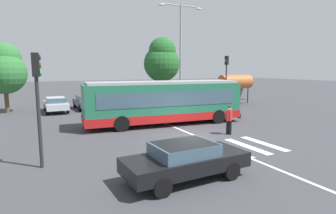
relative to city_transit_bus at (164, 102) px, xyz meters
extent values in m
plane|color=#3D3D42|center=(0.07, -3.84, -1.59)|extent=(160.00, 160.00, 0.00)
cylinder|color=black|center=(3.81, 0.85, -1.09)|extent=(1.02, 0.38, 1.00)
cylinder|color=black|center=(3.61, -1.49, -1.09)|extent=(1.02, 0.38, 1.00)
cylinder|color=black|center=(-3.20, 1.45, -1.09)|extent=(1.02, 0.38, 1.00)
cylinder|color=black|center=(-3.40, -0.88, -1.09)|extent=(1.02, 0.38, 1.00)
cube|color=#236B4C|center=(-0.02, 0.00, 0.04)|extent=(11.17, 3.49, 2.55)
cube|color=red|center=(-0.02, 0.00, -0.96)|extent=(11.28, 3.52, 0.55)
cube|color=#3D5666|center=(-0.02, 0.00, 0.34)|extent=(9.86, 3.42, 0.96)
cube|color=#3D5666|center=(5.46, -0.47, 0.24)|extent=(0.23, 2.24, 1.63)
cube|color=black|center=(5.46, -0.47, 1.13)|extent=(0.23, 1.94, 0.28)
cube|color=#99999E|center=(-0.02, 0.00, 1.39)|extent=(10.72, 3.25, 0.16)
cube|color=#28282B|center=(5.57, -0.48, -1.16)|extent=(0.34, 2.55, 0.36)
cylinder|color=black|center=(2.11, -4.42, -1.16)|extent=(0.16, 0.16, 0.85)
cylinder|color=black|center=(2.20, -4.57, -1.16)|extent=(0.16, 0.16, 0.85)
cube|color=#B22323|center=(2.16, -4.50, -0.44)|extent=(0.48, 0.43, 0.60)
cylinder|color=#B22323|center=(1.95, -4.62, -0.47)|extent=(0.10, 0.10, 0.55)
cylinder|color=#B22323|center=(2.36, -4.37, -0.47)|extent=(0.10, 0.10, 0.55)
sphere|color=tan|center=(2.16, -4.50, -0.03)|extent=(0.22, 0.22, 0.22)
sphere|color=black|center=(2.16, -4.50, 0.04)|extent=(0.19, 0.19, 0.19)
cylinder|color=black|center=(-2.21, -8.30, -1.27)|extent=(0.65, 0.23, 0.64)
cylinder|color=black|center=(-2.13, -9.98, -1.27)|extent=(0.65, 0.23, 0.64)
cylinder|color=black|center=(-4.99, -8.43, -1.27)|extent=(0.65, 0.23, 0.64)
cylinder|color=black|center=(-4.92, -10.10, -1.27)|extent=(0.65, 0.23, 0.64)
cube|color=black|center=(-3.56, -9.20, -0.95)|extent=(4.58, 2.03, 0.52)
cube|color=#3D5666|center=(-3.65, -9.21, -0.47)|extent=(2.23, 1.70, 0.44)
cube|color=black|center=(-3.65, -9.21, -0.28)|extent=(2.05, 1.62, 0.09)
cylinder|color=black|center=(-7.32, 10.83, -1.27)|extent=(0.21, 0.64, 0.64)
cylinder|color=black|center=(-5.65, 10.86, -1.27)|extent=(0.21, 0.64, 0.64)
cylinder|color=black|center=(-7.28, 8.04, -1.27)|extent=(0.21, 0.64, 0.64)
cylinder|color=black|center=(-5.60, 8.07, -1.27)|extent=(0.21, 0.64, 0.64)
cube|color=#B7BABF|center=(-6.46, 9.45, -0.95)|extent=(1.89, 4.53, 0.52)
cube|color=#3D5666|center=(-6.46, 9.36, -0.47)|extent=(1.64, 2.19, 0.44)
cube|color=#B7BABF|center=(-6.46, 9.36, -0.28)|extent=(1.56, 2.00, 0.09)
cylinder|color=black|center=(-4.54, 11.46, -1.27)|extent=(0.22, 0.65, 0.64)
cylinder|color=black|center=(-2.87, 11.53, -1.27)|extent=(0.22, 0.65, 0.64)
cylinder|color=black|center=(-4.44, 8.68, -1.27)|extent=(0.22, 0.65, 0.64)
cylinder|color=black|center=(-2.77, 8.74, -1.27)|extent=(0.22, 0.65, 0.64)
cube|color=#38383D|center=(-3.65, 10.10, -0.95)|extent=(1.99, 4.56, 0.52)
cube|color=#3D5666|center=(-3.65, 10.01, -0.47)|extent=(1.68, 2.22, 0.44)
cube|color=#38383D|center=(-3.65, 10.01, -0.28)|extent=(1.60, 2.04, 0.09)
cylinder|color=black|center=(-1.69, 11.33, -1.27)|extent=(0.21, 0.64, 0.64)
cylinder|color=black|center=(-0.02, 11.36, -1.27)|extent=(0.21, 0.64, 0.64)
cylinder|color=black|center=(-1.65, 8.54, -1.27)|extent=(0.21, 0.64, 0.64)
cylinder|color=black|center=(0.03, 8.57, -1.27)|extent=(0.21, 0.64, 0.64)
cube|color=white|center=(-0.83, 9.95, -0.95)|extent=(1.90, 4.53, 0.52)
cube|color=#3D5666|center=(-0.83, 9.86, -0.47)|extent=(1.64, 2.19, 0.44)
cube|color=white|center=(-0.83, 9.86, -0.28)|extent=(1.56, 2.01, 0.09)
cylinder|color=black|center=(1.03, 11.48, -1.27)|extent=(0.21, 0.64, 0.64)
cylinder|color=black|center=(2.71, 11.52, -1.27)|extent=(0.21, 0.64, 0.64)
cylinder|color=black|center=(1.10, 8.69, -1.27)|extent=(0.21, 0.64, 0.64)
cylinder|color=black|center=(2.77, 8.73, -1.27)|extent=(0.21, 0.64, 0.64)
cube|color=#196B70|center=(1.90, 10.10, -0.95)|extent=(1.92, 4.54, 0.52)
cube|color=#3D5666|center=(1.91, 10.01, -0.47)|extent=(1.65, 2.20, 0.44)
cube|color=#196B70|center=(1.91, 10.01, -0.28)|extent=(1.57, 2.02, 0.09)
cylinder|color=black|center=(3.44, 10.86, -1.27)|extent=(0.23, 0.65, 0.64)
cylinder|color=black|center=(5.11, 10.94, -1.27)|extent=(0.23, 0.65, 0.64)
cylinder|color=black|center=(3.57, 8.08, -1.27)|extent=(0.23, 0.65, 0.64)
cylinder|color=black|center=(5.24, 8.16, -1.27)|extent=(0.23, 0.65, 0.64)
cube|color=#AD1E1E|center=(4.34, 9.51, -0.95)|extent=(2.03, 4.58, 0.52)
cube|color=#3D5666|center=(4.35, 9.42, -0.47)|extent=(1.70, 2.23, 0.44)
cube|color=#AD1E1E|center=(4.35, 9.42, -0.28)|extent=(1.62, 2.05, 0.09)
cylinder|color=black|center=(6.38, 11.46, -1.27)|extent=(0.22, 0.65, 0.64)
cylinder|color=black|center=(8.05, 11.53, -1.27)|extent=(0.22, 0.65, 0.64)
cylinder|color=black|center=(6.48, 8.67, -1.27)|extent=(0.22, 0.65, 0.64)
cylinder|color=black|center=(8.16, 8.74, -1.27)|extent=(0.22, 0.65, 0.64)
cube|color=#C6B793|center=(7.27, 10.10, -0.95)|extent=(1.99, 4.57, 0.52)
cube|color=#3D5666|center=(7.27, 10.01, -0.47)|extent=(1.68, 2.22, 0.44)
cube|color=#C6B793|center=(7.27, 10.01, -0.28)|extent=(1.60, 2.04, 0.09)
cylinder|color=#28282B|center=(-8.13, -5.62, 0.22)|extent=(0.14, 0.14, 3.62)
cube|color=black|center=(-8.13, -5.62, 2.49)|extent=(0.28, 0.32, 0.90)
cylinder|color=#410907|center=(-7.96, -5.62, 2.76)|extent=(0.04, 0.20, 0.20)
cylinder|color=#463707|center=(-7.96, -5.62, 2.46)|extent=(0.04, 0.20, 0.20)
cylinder|color=green|center=(-7.96, -5.62, 2.16)|extent=(0.04, 0.20, 0.20)
cylinder|color=#28282B|center=(9.77, 5.50, 0.58)|extent=(0.14, 0.14, 4.33)
cube|color=black|center=(9.77, 5.50, 3.19)|extent=(0.28, 0.32, 0.90)
cylinder|color=#410907|center=(9.60, 5.50, 3.46)|extent=(0.04, 0.20, 0.20)
cylinder|color=yellow|center=(9.60, 5.50, 3.16)|extent=(0.04, 0.20, 0.20)
cylinder|color=#093B10|center=(9.60, 5.50, 2.86)|extent=(0.04, 0.20, 0.20)
cylinder|color=#28282B|center=(10.15, 6.72, -0.44)|extent=(0.12, 0.12, 2.30)
cylinder|color=#28282B|center=(13.91, 6.72, -0.44)|extent=(0.12, 0.12, 2.30)
cube|color=slate|center=(12.03, 7.42, -0.32)|extent=(3.61, 0.04, 1.93)
cylinder|color=#BC602D|center=(12.03, 6.72, 0.89)|extent=(3.84, 1.54, 1.54)
cube|color=#4C3823|center=(12.03, 6.72, -1.14)|extent=(3.01, 0.36, 0.08)
cylinder|color=#939399|center=(4.88, 6.45, 3.43)|extent=(0.20, 0.20, 10.04)
cylinder|color=#939399|center=(5.89, 6.45, 8.30)|extent=(2.02, 0.10, 0.10)
ellipsoid|color=silver|center=(6.90, 6.45, 8.17)|extent=(0.60, 0.32, 0.20)
cylinder|color=#939399|center=(3.86, 6.45, 8.30)|extent=(2.02, 0.10, 0.10)
ellipsoid|color=silver|center=(2.85, 6.45, 8.17)|extent=(0.60, 0.32, 0.20)
cylinder|color=brown|center=(-10.41, 10.85, -0.46)|extent=(0.36, 0.36, 2.25)
sphere|color=#2D7033|center=(-10.41, 10.85, 1.95)|extent=(3.70, 3.70, 3.70)
sphere|color=#2D7033|center=(-10.35, 11.09, 3.25)|extent=(2.78, 2.78, 2.78)
cylinder|color=brown|center=(7.11, 15.56, -0.13)|extent=(0.36, 0.36, 2.91)
sphere|color=#236028|center=(7.11, 15.56, 2.97)|extent=(4.71, 4.71, 4.71)
sphere|color=#236028|center=(7.13, 15.41, 4.62)|extent=(3.53, 3.53, 3.53)
cube|color=silver|center=(-3.27, -6.95, -1.58)|extent=(0.45, 3.14, 0.01)
cube|color=silver|center=(-2.12, -6.95, -1.58)|extent=(0.45, 3.14, 0.01)
cube|color=silver|center=(-0.96, -6.95, -1.58)|extent=(0.45, 3.14, 0.01)
cube|color=silver|center=(0.20, -6.95, -1.58)|extent=(0.45, 3.14, 0.01)
cube|color=silver|center=(1.35, -6.95, -1.58)|extent=(0.45, 3.14, 0.01)
cube|color=silver|center=(2.51, -6.95, -1.58)|extent=(0.45, 3.14, 0.01)
cube|color=silver|center=(0.16, -1.84, -1.58)|extent=(0.16, 24.00, 0.01)
camera|label=1|loc=(-8.29, -17.29, 2.34)|focal=29.27mm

